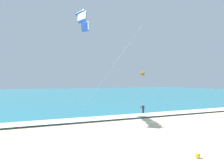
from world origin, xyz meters
TOP-DOWN VIEW (x-y plane):
  - ground_plane at (0.00, 0.00)m, footprint 200.00×200.00m
  - sea at (0.00, 72.93)m, footprint 200.00×120.00m
  - surf_foam at (0.00, 13.93)m, footprint 200.00×2.93m
  - surfboard at (1.41, 15.29)m, footprint 0.90×1.47m
  - kitesurfer at (1.41, 15.31)m, footprint 0.64×0.64m
  - kite_primary at (-7.39, 18.56)m, footprint 10.49×6.69m
  - kite_distant at (23.64, 51.44)m, footprint 3.19×3.40m
  - beach_ball at (-5.00, -1.98)m, footprint 0.36×0.36m

SIDE VIEW (x-z plane):
  - ground_plane at x=0.00m, z-range 0.00..0.00m
  - surfboard at x=1.41m, z-range -0.02..0.07m
  - sea at x=0.00m, z-range 0.00..0.20m
  - beach_ball at x=-5.00m, z-range 0.00..0.36m
  - surf_foam at x=0.00m, z-range 0.20..0.24m
  - kitesurfer at x=1.41m, z-range 0.10..1.79m
  - kite_distant at x=23.64m, z-range 7.34..8.81m
  - kite_primary at x=-7.39m, z-range 7.48..22.22m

